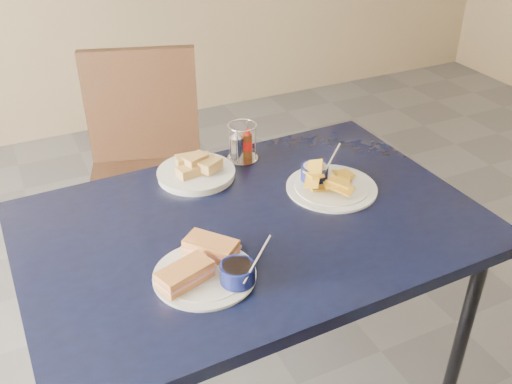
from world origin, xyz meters
name	(u,v)px	position (x,y,z in m)	size (l,w,h in m)	color
dining_table	(253,237)	(-0.15, 0.05, 0.69)	(1.36, 0.93, 0.75)	black
chair_far	(139,156)	(-0.28, 0.93, 0.57)	(0.58, 0.58, 0.99)	black
sandwich_plate	(208,267)	(-0.36, -0.12, 0.77)	(0.30, 0.28, 0.12)	white
plantain_plate	(326,182)	(0.14, 0.13, 0.77)	(0.29, 0.29, 0.12)	white
bread_basket	(196,171)	(-0.21, 0.37, 0.77)	(0.26, 0.26, 0.08)	white
condiment_caddy	(241,145)	(-0.03, 0.41, 0.81)	(0.11, 0.11, 0.14)	silver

